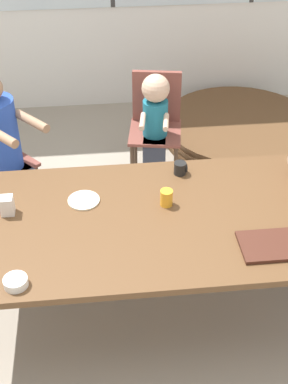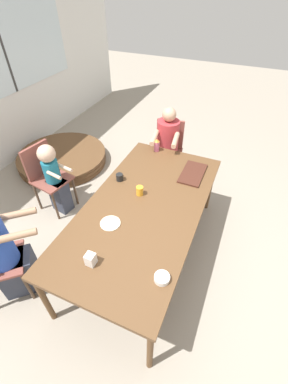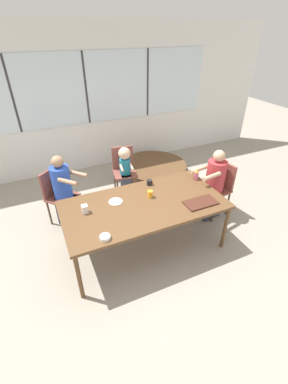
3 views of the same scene
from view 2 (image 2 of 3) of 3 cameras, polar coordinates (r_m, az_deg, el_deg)
name	(u,v)px [view 2 (image 2 of 3)]	position (r m, az deg, el deg)	size (l,w,h in m)	color
ground_plane	(144,252)	(3.02, 0.00, -13.13)	(16.00, 16.00, 0.00)	gray
dining_table	(144,209)	(2.49, 0.00, -3.90)	(2.11, 1.07, 0.74)	brown
chair_for_woman_green_shirt	(168,146)	(3.73, 5.44, 10.16)	(0.46, 0.46, 0.89)	brown
chair_for_toddler	(46,172)	(3.43, -21.03, 4.11)	(0.46, 0.46, 0.89)	brown
person_woman_green_shirt	(166,153)	(3.60, 4.99, 8.68)	(0.57, 0.38, 1.16)	#333847
person_man_blue_shirt	(6,255)	(2.66, -28.40, -12.26)	(0.54, 0.55, 1.16)	#333847
person_toddler	(55,179)	(3.35, -19.19, 2.66)	(0.25, 0.39, 0.96)	#333847
food_tray_dark	(193,173)	(2.88, 10.79, 4.10)	(0.43, 0.23, 0.02)	#472319
coffee_mug	(120,177)	(2.75, -5.42, 3.33)	(0.08, 0.07, 0.08)	black
sippy_cup	(157,145)	(3.19, 2.84, 10.43)	(0.07, 0.07, 0.16)	#CC668C
juice_glass	(140,191)	(2.55, -0.96, 0.29)	(0.07, 0.07, 0.10)	gold
milk_carton_small	(91,259)	(2.06, -11.78, -14.43)	(0.07, 0.07, 0.11)	silver
bowl_white_shallow	(162,278)	(1.97, 4.01, -18.54)	(0.12, 0.12, 0.04)	white
plate_tortillas	(110,223)	(2.32, -7.49, -6.91)	(0.18, 0.18, 0.01)	beige
folded_table_stack	(63,158)	(4.46, -17.62, 7.19)	(1.41, 1.41, 0.18)	brown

